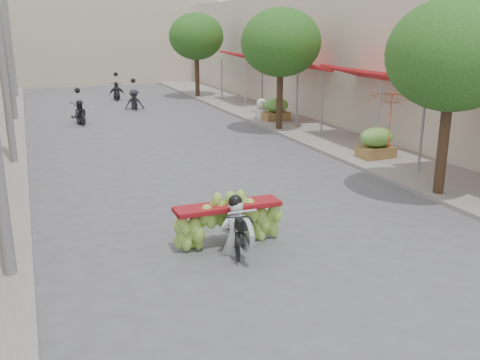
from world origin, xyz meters
name	(u,v)px	position (x,y,z in m)	size (l,w,h in m)	color
ground	(349,300)	(0.00, 0.00, 0.00)	(120.00, 120.00, 0.00)	#55545A
sidewalk_right	(301,124)	(7.00, 15.00, 0.06)	(4.00, 60.00, 0.12)	gray
shophouse_row_right	(407,58)	(11.99, 14.00, 3.00)	(9.77, 40.00, 6.00)	beige
far_building	(86,38)	(0.00, 38.00, 3.50)	(20.00, 6.00, 7.00)	#BCAC94
utility_pole_mid	(0,41)	(-5.40, 12.00, 4.03)	(0.60, 0.24, 8.00)	slate
utility_pole_far	(6,36)	(-5.40, 21.00, 4.03)	(0.60, 0.24, 8.00)	slate
utility_pole_back	(9,33)	(-5.40, 30.00, 4.03)	(0.60, 0.24, 8.00)	slate
street_tree_near	(453,55)	(5.40, 4.00, 3.78)	(3.40, 3.40, 5.25)	#3A2719
street_tree_mid	(281,43)	(5.40, 14.00, 3.78)	(3.40, 3.40, 5.25)	#3A2719
street_tree_far	(196,37)	(5.40, 26.00, 3.78)	(3.40, 3.40, 5.25)	#3A2719
produce_crate_mid	(376,140)	(6.20, 8.00, 0.71)	(1.20, 0.88, 1.16)	olive
produce_crate_far	(276,108)	(6.20, 16.00, 0.71)	(1.20, 0.88, 1.16)	olive
banana_motorbike	(232,217)	(-1.10, 2.79, 0.71)	(2.27, 1.82, 2.11)	black
market_umbrella	(393,90)	(6.00, 7.05, 2.53)	(2.56, 2.56, 1.86)	#A23815
pedestrian	(262,99)	(5.77, 16.71, 1.08)	(0.96, 0.59, 1.92)	white
bg_motorbike_a	(79,109)	(-2.58, 19.03, 0.73)	(0.84, 1.81, 1.95)	black
bg_motorbike_b	(134,94)	(0.68, 22.52, 0.83)	(1.07, 1.84, 1.95)	black
bg_motorbike_c	(117,87)	(0.42, 26.75, 0.77)	(1.04, 1.86, 1.95)	black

